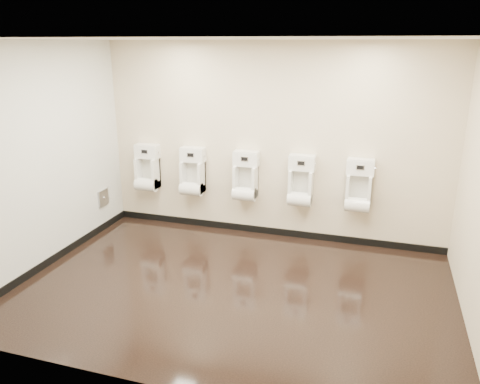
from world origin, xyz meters
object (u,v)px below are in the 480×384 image
object	(u,v)px
urinal_2	(245,180)
urinal_3	(301,184)
urinal_0	(147,171)
urinal_1	(192,175)
urinal_4	(359,189)
access_panel	(103,198)

from	to	relation	value
urinal_2	urinal_3	world-z (taller)	same
urinal_0	urinal_2	bearing A→B (deg)	0.00
urinal_1	urinal_3	xyz separation A→B (m)	(1.65, 0.00, 0.00)
urinal_1	urinal_4	world-z (taller)	same
urinal_0	urinal_3	bearing A→B (deg)	0.00
urinal_1	urinal_4	size ratio (longest dim) A/B	1.00
urinal_0	urinal_3	xyz separation A→B (m)	(2.41, 0.00, 0.00)
urinal_1	access_panel	bearing A→B (deg)	-161.96
urinal_1	urinal_2	bearing A→B (deg)	0.00
urinal_4	urinal_1	bearing A→B (deg)	180.00
urinal_1	urinal_2	xyz separation A→B (m)	(0.83, 0.00, 0.00)
access_panel	urinal_4	world-z (taller)	urinal_4
urinal_4	urinal_3	bearing A→B (deg)	180.00
access_panel	urinal_2	bearing A→B (deg)	11.24
urinal_4	access_panel	bearing A→B (deg)	-173.53
urinal_3	urinal_4	bearing A→B (deg)	0.00
urinal_3	access_panel	bearing A→B (deg)	-171.81
urinal_0	access_panel	bearing A→B (deg)	-142.06
access_panel	urinal_4	xyz separation A→B (m)	(3.75, 0.42, 0.36)
urinal_2	urinal_4	size ratio (longest dim) A/B	1.00
access_panel	urinal_2	world-z (taller)	urinal_2
urinal_1	urinal_4	distance (m)	2.44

